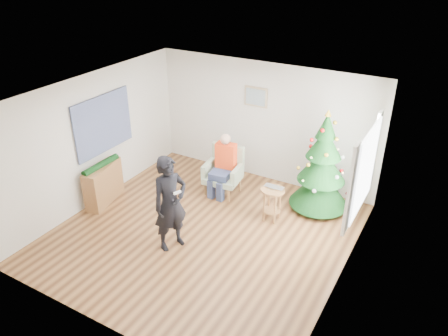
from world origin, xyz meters
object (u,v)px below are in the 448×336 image
Objects in this scene: armchair at (224,176)px; standing_man at (170,204)px; christmas_tree at (322,166)px; stool at (272,204)px; console at (104,184)px.

standing_man is at bearing -92.62° from armchair.
christmas_tree is 2.09× the size of armchair.
standing_man is (-1.17, -1.59, 0.52)m from stool.
standing_man is 1.71× the size of console.
armchair is (-1.94, -0.38, -0.57)m from christmas_tree.
stool is 0.67× the size of armchair.
console is (-2.05, 0.51, -0.46)m from standing_man.
standing_man is (0.13, -2.04, 0.49)m from armchair.
christmas_tree is 2.06m from armchair.
console is at bearing -153.65° from christmas_tree.
christmas_tree is 1.21m from stool.
console reaches higher than stool.
christmas_tree is at bearing 4.83° from armchair.
armchair is at bearing 27.00° from standing_man.
armchair is 0.58× the size of standing_man.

